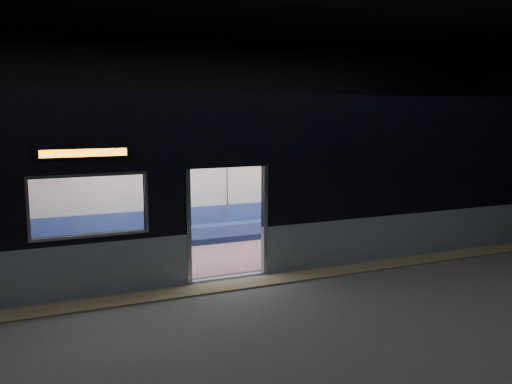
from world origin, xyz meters
TOP-DOWN VIEW (x-y plane):
  - station_floor at (0.00, 0.00)m, footprint 24.00×14.00m
  - station_envelope at (0.00, 0.00)m, footprint 24.00×14.00m
  - tactile_strip at (0.00, 0.55)m, footprint 22.80×0.50m
  - metro_car at (-0.00, 2.54)m, footprint 18.00×3.04m
  - passenger at (2.60, 3.55)m, footprint 0.42×0.69m
  - handbag at (2.58, 3.33)m, footprint 0.27×0.24m
  - transit_map at (5.00, 3.85)m, footprint 1.07×0.03m

SIDE VIEW (x-z plane):
  - station_floor at x=0.00m, z-range -0.01..0.00m
  - tactile_strip at x=0.00m, z-range 0.00..0.03m
  - handbag at x=2.58m, z-range 0.61..0.73m
  - passenger at x=2.60m, z-range 0.11..1.47m
  - transit_map at x=5.00m, z-range 1.15..1.85m
  - metro_car at x=0.00m, z-range 0.17..3.52m
  - station_envelope at x=0.00m, z-range 1.16..6.16m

